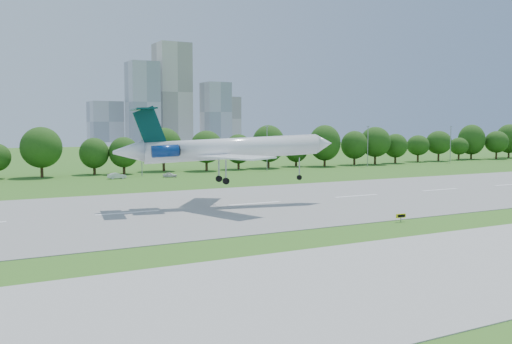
# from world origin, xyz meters

# --- Properties ---
(ground) EXTENTS (600.00, 600.00, 0.00)m
(ground) POSITION_xyz_m (0.00, 0.00, 0.00)
(ground) COLOR #2A631A
(ground) RESTS_ON ground
(runway) EXTENTS (400.00, 45.00, 0.08)m
(runway) POSITION_xyz_m (0.00, 25.00, 0.04)
(runway) COLOR gray
(runway) RESTS_ON ground
(tree_line) EXTENTS (288.40, 8.40, 10.40)m
(tree_line) POSITION_xyz_m (0.00, 92.00, 6.19)
(tree_line) COLOR #382314
(tree_line) RESTS_ON ground
(light_poles) EXTENTS (175.90, 0.25, 12.19)m
(light_poles) POSITION_xyz_m (-2.50, 82.00, 6.34)
(light_poles) COLOR gray
(light_poles) RESTS_ON ground
(skyline) EXTENTS (127.00, 52.00, 80.00)m
(skyline) POSITION_xyz_m (100.16, 390.61, 30.46)
(skyline) COLOR #B2B2B7
(skyline) RESTS_ON ground
(airliner) EXTENTS (34.31, 24.70, 11.50)m
(airliner) POSITION_xyz_m (-25.28, 25.29, 8.76)
(airliner) COLOR white
(airliner) RESTS_ON ground
(taxi_sign_left) EXTENTS (1.47, 0.26, 1.03)m
(taxi_sign_left) POSITION_xyz_m (-11.87, 1.44, 0.76)
(taxi_sign_left) COLOR gray
(taxi_sign_left) RESTS_ON ground
(service_vehicle_a) EXTENTS (4.28, 1.81, 1.37)m
(service_vehicle_a) POSITION_xyz_m (-27.23, 78.08, 0.69)
(service_vehicle_a) COLOR silver
(service_vehicle_a) RESTS_ON ground
(service_vehicle_b) EXTENTS (3.58, 2.80, 1.14)m
(service_vehicle_b) POSITION_xyz_m (-15.08, 75.97, 0.57)
(service_vehicle_b) COLOR silver
(service_vehicle_b) RESTS_ON ground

